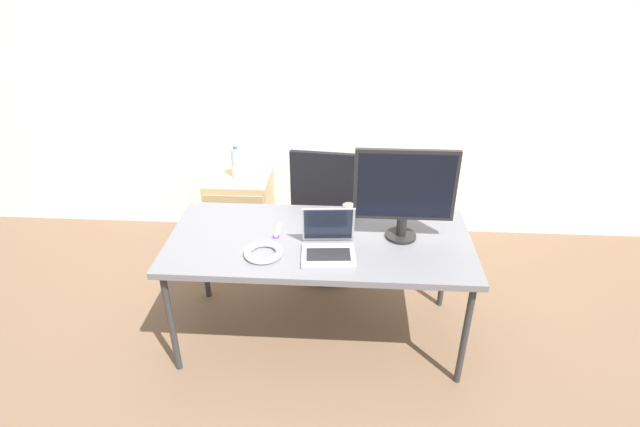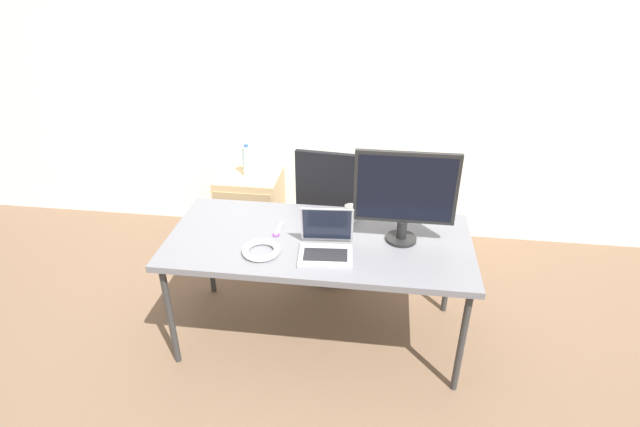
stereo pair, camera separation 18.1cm
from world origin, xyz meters
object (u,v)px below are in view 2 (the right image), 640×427
office_chair (332,226)px  coffee_cup_white (351,213)px  cabinet_left (251,206)px  laptop_center (326,245)px  cabinet_right (414,216)px  coffee_cup_brown (317,220)px  monitor (405,194)px  water_bottle (247,161)px  cable_coil (261,250)px

office_chair → coffee_cup_white: 0.64m
cabinet_left → laptop_center: laptop_center is taller
coffee_cup_white → cabinet_right: bearing=63.0°
cabinet_left → coffee_cup_brown: bearing=-55.0°
cabinet_left → monitor: 1.87m
cabinet_right → cabinet_left: bearing=180.0°
cabinet_left → office_chair: bearing=-31.2°
laptop_center → office_chair: bearing=93.7°
water_bottle → office_chair: bearing=-31.3°
cabinet_left → cable_coil: size_ratio=2.71×
office_chair → cable_coil: (-0.32, -0.92, 0.36)m
water_bottle → coffee_cup_brown: (0.73, -1.05, 0.08)m
office_chair → cable_coil: office_chair is taller
laptop_center → cabinet_right: bearing=66.1°
office_chair → cable_coil: bearing=-108.9°
coffee_cup_white → cable_coil: size_ratio=0.49×
cabinet_right → cable_coil: 1.76m
cabinet_left → coffee_cup_brown: size_ratio=6.27×
cable_coil → cabinet_left: bearing=108.0°
cabinet_right → monitor: 1.39m
cabinet_right → coffee_cup_white: (-0.48, -0.95, 0.52)m
cabinet_left → coffee_cup_white: coffee_cup_white is taller
cabinet_right → office_chair: bearing=-144.5°
laptop_center → monitor: bearing=24.4°
office_chair → monitor: (0.49, -0.68, 0.65)m
monitor → coffee_cup_brown: 0.60m
cabinet_right → coffee_cup_brown: 1.35m
office_chair → cabinet_left: bearing=148.8°
monitor → coffee_cup_white: 0.46m
water_bottle → monitor: (1.26, -1.14, 0.35)m
cable_coil → cabinet_right: bearing=55.1°
laptop_center → monitor: size_ratio=0.55×
laptop_center → coffee_cup_brown: 0.31m
coffee_cup_white → coffee_cup_brown: coffee_cup_white is taller
cabinet_right → laptop_center: size_ratio=1.85×
cabinet_right → coffee_cup_brown: coffee_cup_brown is taller
office_chair → coffee_cup_white: size_ratio=10.24×
coffee_cup_brown → cable_coil: coffee_cup_brown is taller
cabinet_right → coffee_cup_brown: (-0.69, -1.04, 0.51)m
laptop_center → cable_coil: 0.38m
laptop_center → coffee_cup_brown: bearing=107.3°
coffee_cup_white → cable_coil: coffee_cup_white is taller
cabinet_left → coffee_cup_white: 1.43m
cabinet_right → monitor: bearing=-98.0°
coffee_cup_white → water_bottle: bearing=134.6°
laptop_center → water_bottle: bearing=121.6°
cabinet_right → cable_coil: cable_coil is taller
office_chair → laptop_center: bearing=-86.3°
water_bottle → cable_coil: bearing=-72.0°
monitor → cable_coil: (-0.81, -0.25, -0.30)m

